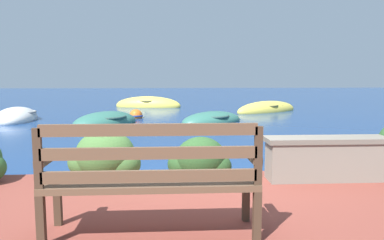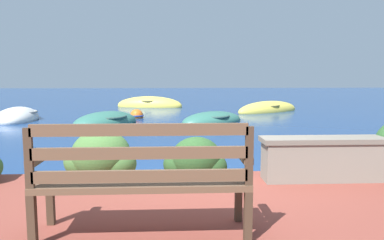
{
  "view_description": "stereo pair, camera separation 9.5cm",
  "coord_description": "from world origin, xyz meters",
  "px_view_note": "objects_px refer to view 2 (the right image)",
  "views": [
    {
      "loc": [
        -0.4,
        -4.85,
        1.5
      ],
      "look_at": [
        0.22,
        5.58,
        0.25
      ],
      "focal_mm": 35.0,
      "sensor_mm": 36.0,
      "label": 1
    },
    {
      "loc": [
        -0.31,
        -4.85,
        1.5
      ],
      "look_at": [
        0.22,
        5.58,
        0.25
      ],
      "focal_mm": 35.0,
      "sensor_mm": 36.0,
      "label": 2
    }
  ],
  "objects_px": {
    "rowboat_nearest": "(106,123)",
    "rowboat_outer": "(268,110)",
    "rowboat_far": "(18,118)",
    "mooring_buoy": "(137,116)",
    "rowboat_mid": "(212,121)",
    "rowboat_distant": "(150,106)",
    "park_bench": "(143,176)"
  },
  "relations": [
    {
      "from": "rowboat_nearest",
      "to": "rowboat_outer",
      "type": "distance_m",
      "value": 7.05
    },
    {
      "from": "rowboat_far",
      "to": "rowboat_nearest",
      "type": "bearing_deg",
      "value": -121.6
    },
    {
      "from": "rowboat_outer",
      "to": "mooring_buoy",
      "type": "xyz_separation_m",
      "value": [
        -5.21,
        -1.98,
        0.02
      ]
    },
    {
      "from": "rowboat_mid",
      "to": "rowboat_distant",
      "type": "xyz_separation_m",
      "value": [
        -2.36,
        6.04,
        0.02
      ]
    },
    {
      "from": "rowboat_far",
      "to": "rowboat_outer",
      "type": "distance_m",
      "value": 9.48
    },
    {
      "from": "rowboat_nearest",
      "to": "rowboat_distant",
      "type": "distance_m",
      "value": 6.38
    },
    {
      "from": "park_bench",
      "to": "mooring_buoy",
      "type": "bearing_deg",
      "value": 96.2
    },
    {
      "from": "rowboat_mid",
      "to": "mooring_buoy",
      "type": "distance_m",
      "value": 2.94
    },
    {
      "from": "rowboat_nearest",
      "to": "mooring_buoy",
      "type": "distance_m",
      "value": 1.92
    },
    {
      "from": "rowboat_outer",
      "to": "rowboat_far",
      "type": "bearing_deg",
      "value": 161.39
    },
    {
      "from": "park_bench",
      "to": "mooring_buoy",
      "type": "xyz_separation_m",
      "value": [
        -1.05,
        10.34,
        -0.62
      ]
    },
    {
      "from": "rowboat_nearest",
      "to": "rowboat_far",
      "type": "distance_m",
      "value": 3.46
    },
    {
      "from": "rowboat_outer",
      "to": "park_bench",
      "type": "bearing_deg",
      "value": -142.03
    },
    {
      "from": "park_bench",
      "to": "rowboat_nearest",
      "type": "height_order",
      "value": "park_bench"
    },
    {
      "from": "park_bench",
      "to": "rowboat_nearest",
      "type": "distance_m",
      "value": 8.79
    },
    {
      "from": "rowboat_mid",
      "to": "mooring_buoy",
      "type": "height_order",
      "value": "rowboat_mid"
    },
    {
      "from": "rowboat_outer",
      "to": "rowboat_distant",
      "type": "relative_size",
      "value": 1.0
    },
    {
      "from": "rowboat_nearest",
      "to": "mooring_buoy",
      "type": "xyz_separation_m",
      "value": [
        0.76,
        1.77,
        0.02
      ]
    },
    {
      "from": "rowboat_outer",
      "to": "rowboat_distant",
      "type": "height_order",
      "value": "rowboat_distant"
    },
    {
      "from": "park_bench",
      "to": "rowboat_far",
      "type": "xyz_separation_m",
      "value": [
        -5.0,
        9.9,
        -0.64
      ]
    },
    {
      "from": "rowboat_far",
      "to": "mooring_buoy",
      "type": "distance_m",
      "value": 3.98
    },
    {
      "from": "rowboat_mid",
      "to": "rowboat_nearest",
      "type": "bearing_deg",
      "value": 149.02
    },
    {
      "from": "mooring_buoy",
      "to": "rowboat_mid",
      "type": "bearing_deg",
      "value": -30.5
    },
    {
      "from": "rowboat_mid",
      "to": "park_bench",
      "type": "bearing_deg",
      "value": -135.24
    },
    {
      "from": "park_bench",
      "to": "rowboat_far",
      "type": "relative_size",
      "value": 0.61
    },
    {
      "from": "rowboat_distant",
      "to": "park_bench",
      "type": "bearing_deg",
      "value": 104.15
    },
    {
      "from": "park_bench",
      "to": "rowboat_outer",
      "type": "bearing_deg",
      "value": 71.74
    },
    {
      "from": "rowboat_far",
      "to": "rowboat_distant",
      "type": "distance_m",
      "value": 6.47
    },
    {
      "from": "rowboat_far",
      "to": "rowboat_outer",
      "type": "bearing_deg",
      "value": -84.24
    },
    {
      "from": "rowboat_nearest",
      "to": "rowboat_mid",
      "type": "relative_size",
      "value": 1.05
    },
    {
      "from": "park_bench",
      "to": "rowboat_far",
      "type": "distance_m",
      "value": 11.11
    },
    {
      "from": "rowboat_far",
      "to": "rowboat_outer",
      "type": "relative_size",
      "value": 0.86
    }
  ]
}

